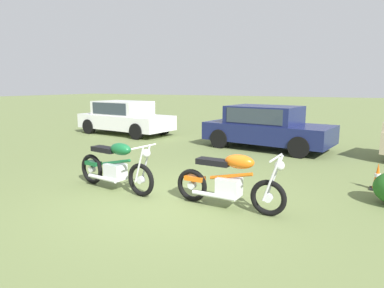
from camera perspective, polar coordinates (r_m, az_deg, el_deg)
The scene contains 6 objects.
ground_plane at distance 6.38m, azimuth -3.83°, elevation -9.43°, with size 120.00×120.00×0.00m, color olive.
motorcycle_green at distance 7.01m, azimuth -12.85°, elevation -3.69°, with size 2.10×0.64×1.02m.
motorcycle_orange at distance 5.85m, azimuth 6.33°, elevation -6.25°, with size 2.04×0.64×1.02m.
car_white at distance 14.99m, azimuth -11.37°, elevation 4.69°, with size 4.42×2.21×1.43m.
car_navy at distance 11.58m, azimuth 12.40°, elevation 3.17°, with size 4.33×2.35×1.43m.
traffic_cone at distance 7.86m, azimuth 28.84°, elevation -4.99°, with size 0.25×0.25×0.56m.
Camera 1 is at (3.21, -5.09, 2.11)m, focal length 31.57 mm.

